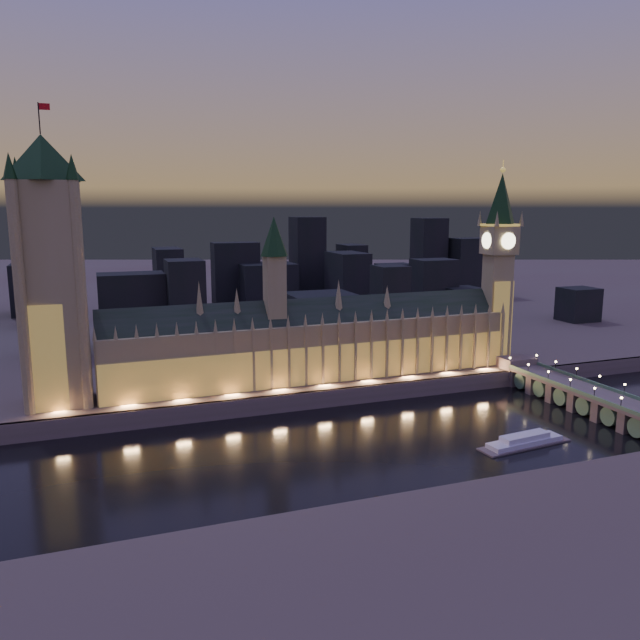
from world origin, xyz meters
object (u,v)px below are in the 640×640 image
object	(u,v)px
palace_of_westminster	(314,341)
victoria_tower	(50,260)
river_boat	(525,441)
westminster_bridge	(585,398)
elizabeth_tower	(499,252)

from	to	relation	value
palace_of_westminster	victoria_tower	world-z (taller)	victoria_tower
victoria_tower	river_boat	xyz separation A→B (m)	(167.97, -90.91, -67.27)
victoria_tower	westminster_bridge	xyz separation A→B (m)	(220.21, -65.38, -62.84)
palace_of_westminster	elizabeth_tower	world-z (taller)	elizabeth_tower
elizabeth_tower	river_boat	distance (m)	122.74
victoria_tower	river_boat	distance (m)	202.50
victoria_tower	elizabeth_tower	world-z (taller)	victoria_tower
victoria_tower	westminster_bridge	distance (m)	238.15
westminster_bridge	river_boat	world-z (taller)	westminster_bridge
elizabeth_tower	westminster_bridge	bearing A→B (deg)	-88.06
victoria_tower	westminster_bridge	size ratio (longest dim) A/B	1.08
victoria_tower	westminster_bridge	world-z (taller)	victoria_tower
palace_of_westminster	westminster_bridge	distance (m)	126.11
palace_of_westminster	river_boat	size ratio (longest dim) A/B	5.07
palace_of_westminster	westminster_bridge	size ratio (longest dim) A/B	1.79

